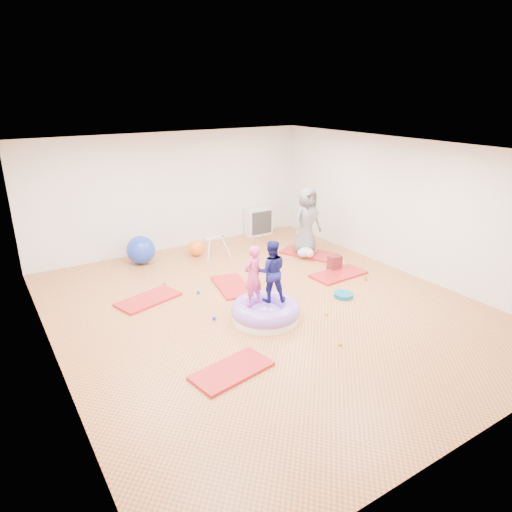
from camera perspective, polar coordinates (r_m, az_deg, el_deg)
room at (r=7.78m, az=1.19°, el=2.82°), size 7.01×8.01×2.81m
gym_mat_front_left at (r=6.56m, az=-3.05°, el=-14.13°), size 1.22×0.75×0.05m
gym_mat_mid_left at (r=8.78m, az=-13.29°, el=-5.30°), size 1.28×0.89×0.05m
gym_mat_center_back at (r=9.12m, az=-3.00°, el=-3.76°), size 0.81×1.25×0.05m
gym_mat_right at (r=9.83m, az=10.27°, el=-2.26°), size 1.22×0.65×0.05m
gym_mat_rear_right at (r=10.95m, az=6.56°, el=0.31°), size 1.11×1.41×0.05m
inflatable_cushion at (r=7.84m, az=1.20°, el=-6.97°), size 1.18×1.18×0.37m
child_pink at (r=7.52m, az=-0.39°, el=-2.12°), size 0.43×0.34×1.05m
child_navy at (r=7.66m, az=1.90°, el=-1.56°), size 0.66×0.61×1.09m
adult_caregiver at (r=10.69m, az=6.35°, el=4.38°), size 0.79×0.55×1.56m
infant at (r=10.58m, az=6.26°, el=0.45°), size 0.39×0.40×0.23m
ball_pit_balls at (r=8.71m, az=1.97°, el=-4.87°), size 3.72×3.71×0.07m
exercise_ball_blue at (r=10.56m, az=-14.20°, el=0.74°), size 0.64×0.64×0.64m
exercise_ball_orange at (r=10.84m, az=-7.46°, el=1.02°), size 0.39×0.39×0.39m
infant_play_gym at (r=10.66m, az=-5.34°, el=1.53°), size 0.64×0.61×0.49m
cube_shelf at (r=12.32m, az=0.31°, el=4.34°), size 0.72×0.35×0.72m
balance_disc at (r=8.84m, az=10.89°, el=-4.80°), size 0.37×0.37×0.08m
backpack at (r=10.03m, az=9.80°, el=-0.89°), size 0.30×0.19×0.33m
yellow_toy at (r=6.39m, az=-5.68°, el=-15.36°), size 0.21×0.21×0.03m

